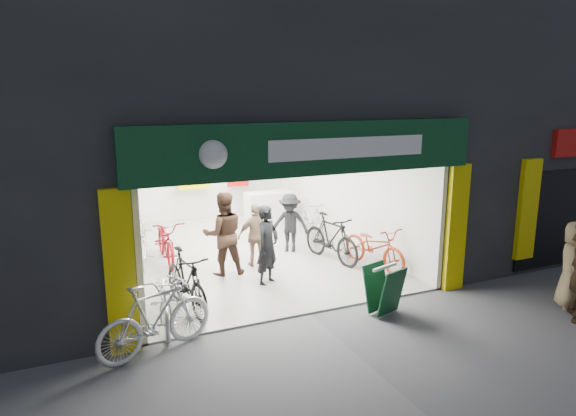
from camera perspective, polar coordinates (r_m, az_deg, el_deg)
ground at (r=9.59m, az=2.45°, el=-11.74°), size 60.00×60.00×0.00m
building at (r=13.68m, az=-3.46°, el=14.13°), size 17.00×10.27×8.00m
bike_left_front at (r=9.19m, az=-13.57°, el=-9.76°), size 0.90×2.00×1.02m
bike_left_midfront at (r=9.69m, az=-11.24°, el=-8.00°), size 0.81×1.99×1.16m
bike_left_midback at (r=12.53m, az=-13.40°, el=-3.53°), size 0.78×2.08×1.08m
bike_left_back at (r=12.45m, az=-15.72°, el=-3.91°), size 0.77×1.76×1.02m
bike_right_front at (r=12.26m, az=4.80°, el=-3.37°), size 0.90×2.01×1.17m
bike_right_mid at (r=11.98m, az=9.58°, el=-4.26°), size 1.01×2.03×1.02m
bike_right_back at (r=14.68m, az=2.63°, el=-1.04°), size 0.54×1.64×0.97m
parked_bike at (r=8.30m, az=-14.49°, el=-11.72°), size 2.03×1.18×1.18m
customer_a at (r=10.71m, az=-2.29°, el=-4.19°), size 0.75×0.69×1.71m
customer_b at (r=11.32m, az=-7.20°, el=-2.91°), size 0.99×0.82×1.88m
customer_c at (r=12.83m, az=0.21°, el=-1.76°), size 1.13×1.05×1.53m
customer_d at (r=11.83m, az=-3.52°, el=-3.08°), size 0.91×0.44×1.51m
pedestrian_near at (r=10.97m, az=29.17°, el=-5.55°), size 0.96×0.94×1.67m
sandwich_board at (r=9.60m, az=10.61°, el=-8.76°), size 0.72×0.73×0.89m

